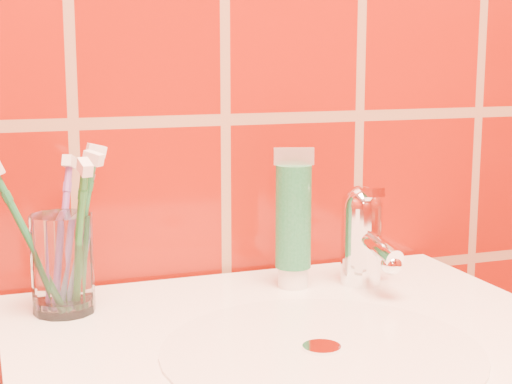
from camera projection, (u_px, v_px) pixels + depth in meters
name	position (u px, v px, depth m)	size (l,w,h in m)	color
glass_tumbler	(63.00, 264.00, 0.83)	(0.07, 0.07, 0.11)	white
toothpaste_tube	(293.00, 223.00, 0.91)	(0.05, 0.04, 0.17)	white
faucet	(363.00, 232.00, 0.92)	(0.05, 0.11, 0.12)	white
toothbrush_0	(81.00, 233.00, 0.82)	(0.05, 0.05, 0.18)	#1E703B
toothbrush_1	(63.00, 233.00, 0.85)	(0.05, 0.07, 0.17)	#7B499D
toothbrush_2	(30.00, 242.00, 0.80)	(0.09, 0.03, 0.17)	#1D6D3D
toothbrush_3	(78.00, 239.00, 0.80)	(0.04, 0.08, 0.18)	#1F772F
toothbrush_4	(79.00, 228.00, 0.84)	(0.07, 0.03, 0.18)	#6C8CC1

